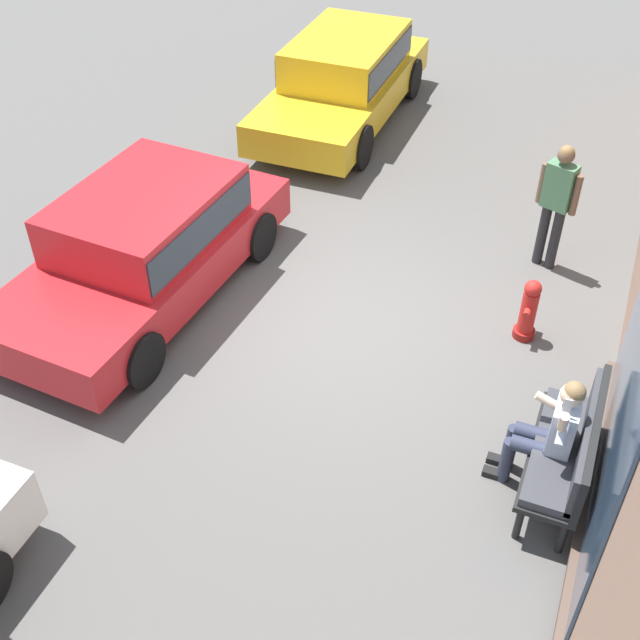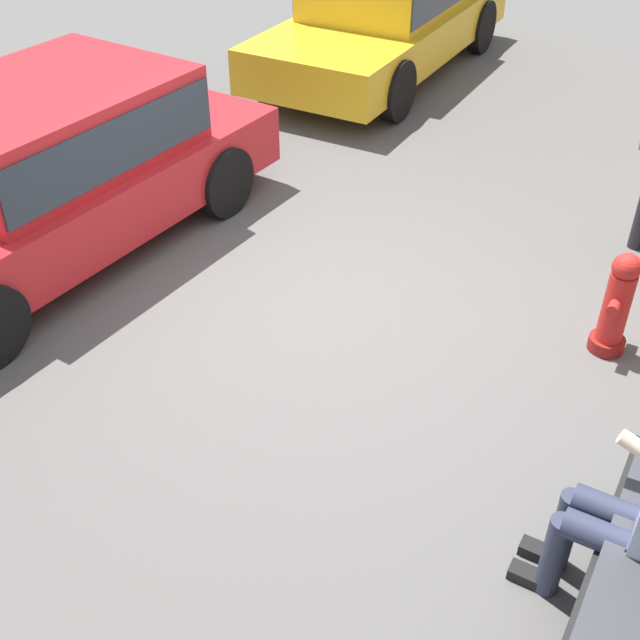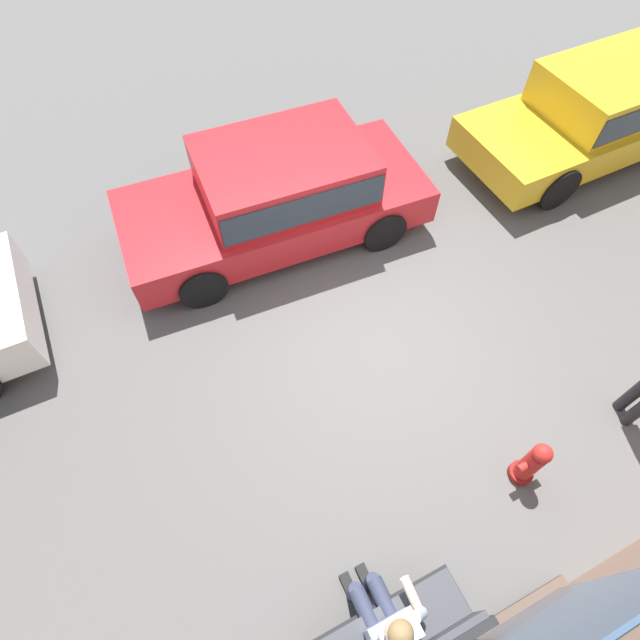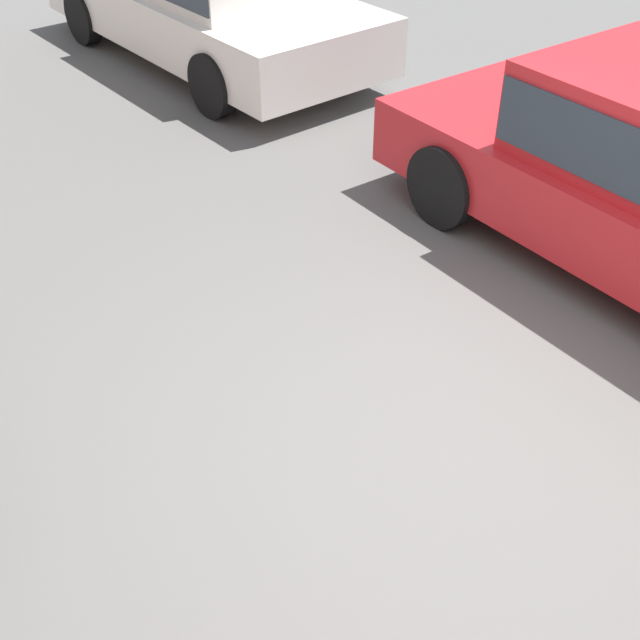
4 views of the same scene
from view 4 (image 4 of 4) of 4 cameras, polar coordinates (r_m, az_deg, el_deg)
name	(u,v)px [view 4 (image 4 of 4)]	position (r m, az deg, el deg)	size (l,w,h in m)	color
ground_plane	(458,437)	(4.59, 9.80, -8.21)	(60.00, 60.00, 0.00)	#565451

